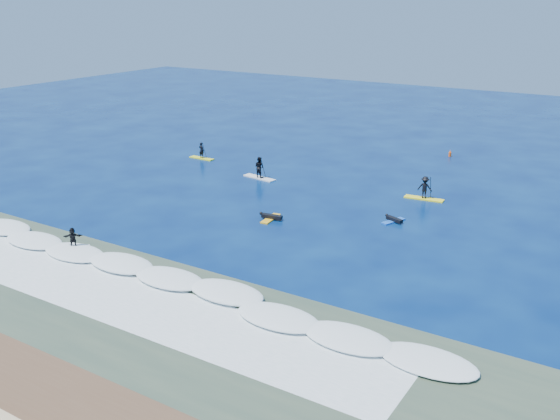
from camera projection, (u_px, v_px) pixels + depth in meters
The scene contains 11 objects.
ground at pixel (251, 228), 45.46m from camera, with size 160.00×160.00×0.00m, color #031647.
shallow_water at pixel (106, 305), 34.25m from camera, with size 90.00×13.00×0.01m, color #334536.
breaking_wave at pixel (156, 278), 37.46m from camera, with size 40.00×6.00×0.30m, color white.
whitewater at pixel (119, 298), 35.05m from camera, with size 34.00×5.00×0.02m, color silver.
sup_paddler_left at pixel (202, 153), 64.72m from camera, with size 2.85×0.77×1.99m.
sup_paddler_center at pixel (259, 169), 57.67m from camera, with size 3.48×1.35×2.38m.
sup_paddler_right at pixel (425, 189), 51.71m from camera, with size 3.31×1.12×2.28m.
prone_paddler_near at pixel (271, 217), 47.28m from camera, with size 1.88×2.41×0.49m.
prone_paddler_far at pixel (394, 220), 46.76m from camera, with size 1.60×2.12×0.43m.
wave_surfer at pixel (73, 239), 41.32m from camera, with size 1.84×1.75×1.45m.
marker_buoy at pixel (450, 154), 65.69m from camera, with size 0.29×0.29×0.70m.
Camera 1 is at (24.44, -34.89, 16.08)m, focal length 40.00 mm.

